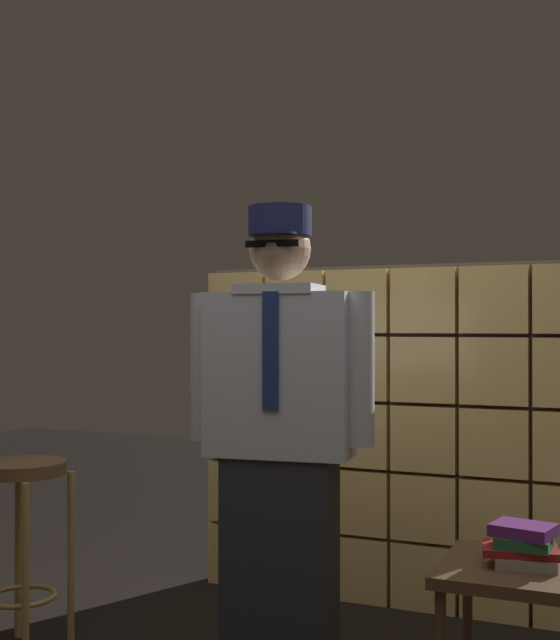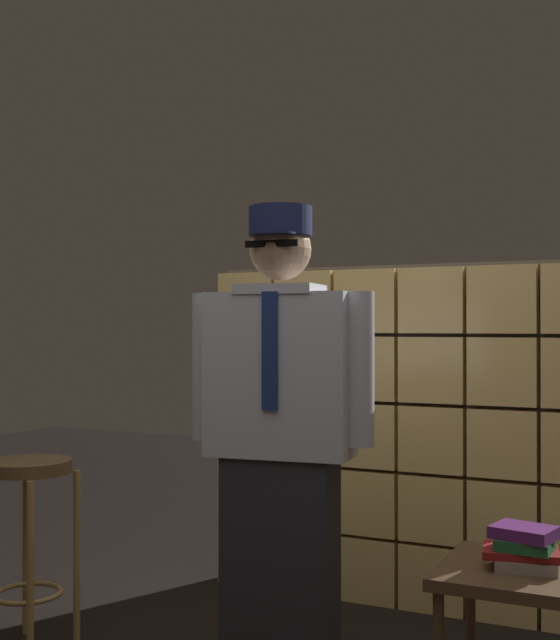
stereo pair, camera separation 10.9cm
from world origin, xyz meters
TOP-DOWN VIEW (x-y plane):
  - glass_block_wall at (0.00, 1.39)m, footprint 1.88×0.10m
  - standing_person at (-0.12, 0.38)m, footprint 0.68×0.32m
  - bar_stool at (-1.16, 0.25)m, footprint 0.34×0.34m
  - side_table at (0.69, 0.54)m, footprint 0.52×0.52m
  - book_stack at (0.70, 0.53)m, footprint 0.27×0.21m

SIDE VIEW (x-z plane):
  - side_table at x=0.69m, z-range 0.18..0.66m
  - book_stack at x=0.70m, z-range 0.48..0.62m
  - bar_stool at x=-1.16m, z-range 0.18..0.93m
  - glass_block_wall at x=0.00m, z-range -0.02..1.55m
  - standing_person at x=-0.12m, z-range 0.04..1.73m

